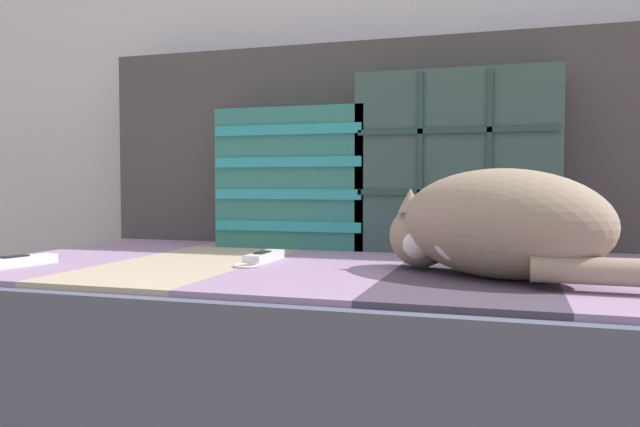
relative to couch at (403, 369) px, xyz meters
name	(u,v)px	position (x,y,z in m)	size (l,w,h in m)	color
couch	(403,369)	(0.00, 0.00, 0.00)	(1.78, 0.91, 0.42)	brown
sofa_backrest	(429,144)	(0.00, 0.39, 0.47)	(1.74, 0.14, 0.52)	#474242
throw_pillow_quilted	(457,163)	(0.08, 0.24, 0.42)	(0.45, 0.14, 0.41)	#38514C
throw_pillow_striped	(295,178)	(-0.31, 0.24, 0.38)	(0.38, 0.14, 0.34)	#337A70
sleeping_cat	(489,226)	(0.17, -0.15, 0.30)	(0.43, 0.35, 0.18)	gray
game_remote_near	(263,258)	(-0.27, -0.06, 0.22)	(0.05, 0.18, 0.02)	white
game_remote_far	(16,262)	(-0.70, -0.27, 0.22)	(0.08, 0.19, 0.02)	white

